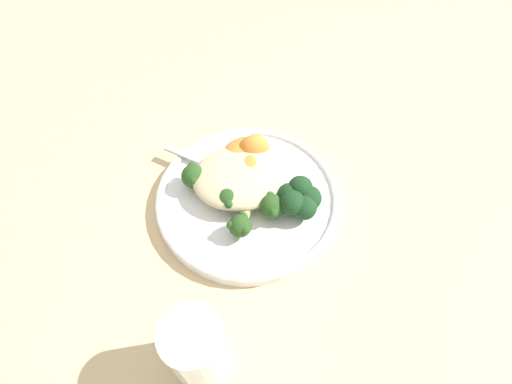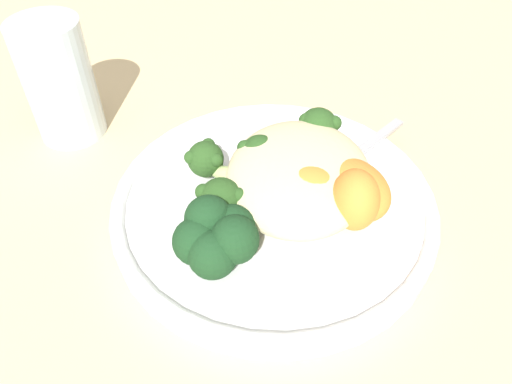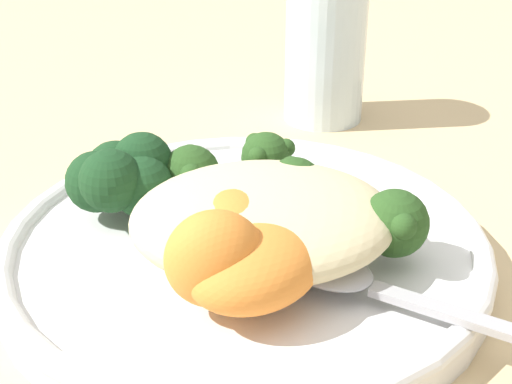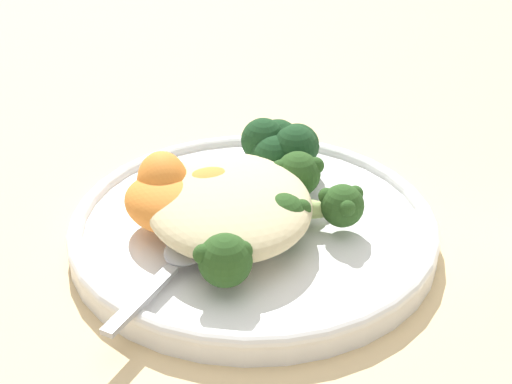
{
  "view_description": "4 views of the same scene",
  "coord_description": "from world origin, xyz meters",
  "px_view_note": "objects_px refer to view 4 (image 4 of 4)",
  "views": [
    {
      "loc": [
        -0.04,
        -0.34,
        0.49
      ],
      "look_at": [
        0.01,
        -0.04,
        0.05
      ],
      "focal_mm": 28.0,
      "sensor_mm": 36.0,
      "label": 1
    },
    {
      "loc": [
        0.28,
        0.01,
        0.31
      ],
      "look_at": [
        0.02,
        -0.03,
        0.04
      ],
      "focal_mm": 35.0,
      "sensor_mm": 36.0,
      "label": 2
    },
    {
      "loc": [
        0.03,
        0.31,
        0.22
      ],
      "look_at": [
        -0.01,
        -0.02,
        0.05
      ],
      "focal_mm": 50.0,
      "sensor_mm": 36.0,
      "label": 3
    },
    {
      "loc": [
        -0.51,
        0.06,
        0.35
      ],
      "look_at": [
        0.02,
        -0.02,
        0.03
      ],
      "focal_mm": 60.0,
      "sensor_mm": 36.0,
      "label": 4
    }
  ],
  "objects_px": {
    "plate": "(253,228)",
    "broccoli_stalk_0": "(225,251)",
    "quinoa_mound": "(230,204)",
    "sweet_potato_chunk_0": "(214,194)",
    "sweet_potato_chunk_2": "(168,204)",
    "kale_tuft": "(281,146)",
    "sweet_potato_chunk_3": "(208,213)",
    "spoon": "(181,257)",
    "sweet_potato_chunk_1": "(163,183)",
    "broccoli_stalk_2": "(303,207)",
    "broccoli_stalk_1": "(272,216)",
    "broccoli_stalk_3": "(285,181)"
  },
  "relations": [
    {
      "from": "quinoa_mound",
      "to": "sweet_potato_chunk_2",
      "type": "height_order",
      "value": "quinoa_mound"
    },
    {
      "from": "quinoa_mound",
      "to": "sweet_potato_chunk_2",
      "type": "relative_size",
      "value": 1.98
    },
    {
      "from": "plate",
      "to": "broccoli_stalk_3",
      "type": "bearing_deg",
      "value": -51.78
    },
    {
      "from": "broccoli_stalk_3",
      "to": "spoon",
      "type": "relative_size",
      "value": 0.88
    },
    {
      "from": "sweet_potato_chunk_1",
      "to": "kale_tuft",
      "type": "xyz_separation_m",
      "value": [
        0.05,
        -0.09,
        -0.0
      ]
    },
    {
      "from": "quinoa_mound",
      "to": "sweet_potato_chunk_2",
      "type": "distance_m",
      "value": 0.04
    },
    {
      "from": "broccoli_stalk_2",
      "to": "spoon",
      "type": "bearing_deg",
      "value": -141.98
    },
    {
      "from": "spoon",
      "to": "kale_tuft",
      "type": "bearing_deg",
      "value": 178.21
    },
    {
      "from": "quinoa_mound",
      "to": "kale_tuft",
      "type": "relative_size",
      "value": 2.19
    },
    {
      "from": "broccoli_stalk_0",
      "to": "sweet_potato_chunk_1",
      "type": "distance_m",
      "value": 0.08
    },
    {
      "from": "broccoli_stalk_0",
      "to": "sweet_potato_chunk_0",
      "type": "distance_m",
      "value": 0.07
    },
    {
      "from": "sweet_potato_chunk_1",
      "to": "sweet_potato_chunk_3",
      "type": "distance_m",
      "value": 0.04
    },
    {
      "from": "sweet_potato_chunk_3",
      "to": "sweet_potato_chunk_2",
      "type": "bearing_deg",
      "value": 64.69
    },
    {
      "from": "sweet_potato_chunk_0",
      "to": "sweet_potato_chunk_1",
      "type": "relative_size",
      "value": 1.29
    },
    {
      "from": "broccoli_stalk_2",
      "to": "sweet_potato_chunk_1",
      "type": "relative_size",
      "value": 2.65
    },
    {
      "from": "broccoli_stalk_2",
      "to": "kale_tuft",
      "type": "bearing_deg",
      "value": 107.38
    },
    {
      "from": "plate",
      "to": "sweet_potato_chunk_0",
      "type": "height_order",
      "value": "sweet_potato_chunk_0"
    },
    {
      "from": "quinoa_mound",
      "to": "broccoli_stalk_1",
      "type": "relative_size",
      "value": 1.84
    },
    {
      "from": "sweet_potato_chunk_2",
      "to": "broccoli_stalk_2",
      "type": "bearing_deg",
      "value": -96.7
    },
    {
      "from": "sweet_potato_chunk_2",
      "to": "kale_tuft",
      "type": "relative_size",
      "value": 1.11
    },
    {
      "from": "sweet_potato_chunk_1",
      "to": "broccoli_stalk_0",
      "type": "bearing_deg",
      "value": -156.0
    },
    {
      "from": "sweet_potato_chunk_3",
      "to": "quinoa_mound",
      "type": "bearing_deg",
      "value": -75.78
    },
    {
      "from": "sweet_potato_chunk_0",
      "to": "broccoli_stalk_1",
      "type": "bearing_deg",
      "value": -128.96
    },
    {
      "from": "sweet_potato_chunk_1",
      "to": "sweet_potato_chunk_2",
      "type": "distance_m",
      "value": 0.02
    },
    {
      "from": "broccoli_stalk_2",
      "to": "broccoli_stalk_3",
      "type": "relative_size",
      "value": 1.34
    },
    {
      "from": "broccoli_stalk_2",
      "to": "sweet_potato_chunk_1",
      "type": "distance_m",
      "value": 0.1
    },
    {
      "from": "quinoa_mound",
      "to": "broccoli_stalk_0",
      "type": "xyz_separation_m",
      "value": [
        -0.05,
        0.01,
        -0.0
      ]
    },
    {
      "from": "quinoa_mound",
      "to": "plate",
      "type": "bearing_deg",
      "value": -59.82
    },
    {
      "from": "sweet_potato_chunk_2",
      "to": "kale_tuft",
      "type": "height_order",
      "value": "kale_tuft"
    },
    {
      "from": "broccoli_stalk_2",
      "to": "kale_tuft",
      "type": "height_order",
      "value": "kale_tuft"
    },
    {
      "from": "sweet_potato_chunk_0",
      "to": "quinoa_mound",
      "type": "bearing_deg",
      "value": -146.91
    },
    {
      "from": "sweet_potato_chunk_0",
      "to": "spoon",
      "type": "height_order",
      "value": "sweet_potato_chunk_0"
    },
    {
      "from": "kale_tuft",
      "to": "spoon",
      "type": "distance_m",
      "value": 0.14
    },
    {
      "from": "plate",
      "to": "quinoa_mound",
      "type": "relative_size",
      "value": 1.96
    },
    {
      "from": "broccoli_stalk_1",
      "to": "sweet_potato_chunk_3",
      "type": "xyz_separation_m",
      "value": [
        0.01,
        0.04,
        -0.0
      ]
    },
    {
      "from": "plate",
      "to": "sweet_potato_chunk_3",
      "type": "distance_m",
      "value": 0.04
    },
    {
      "from": "sweet_potato_chunk_2",
      "to": "sweet_potato_chunk_1",
      "type": "bearing_deg",
      "value": 6.08
    },
    {
      "from": "broccoli_stalk_3",
      "to": "sweet_potato_chunk_3",
      "type": "xyz_separation_m",
      "value": [
        -0.04,
        0.06,
        -0.0
      ]
    },
    {
      "from": "broccoli_stalk_1",
      "to": "sweet_potato_chunk_1",
      "type": "distance_m",
      "value": 0.08
    },
    {
      "from": "plate",
      "to": "broccoli_stalk_2",
      "type": "height_order",
      "value": "broccoli_stalk_2"
    },
    {
      "from": "quinoa_mound",
      "to": "sweet_potato_chunk_0",
      "type": "distance_m",
      "value": 0.02
    },
    {
      "from": "plate",
      "to": "sweet_potato_chunk_0",
      "type": "distance_m",
      "value": 0.04
    },
    {
      "from": "broccoli_stalk_0",
      "to": "sweet_potato_chunk_2",
      "type": "distance_m",
      "value": 0.07
    },
    {
      "from": "quinoa_mound",
      "to": "sweet_potato_chunk_3",
      "type": "distance_m",
      "value": 0.02
    },
    {
      "from": "quinoa_mound",
      "to": "sweet_potato_chunk_0",
      "type": "xyz_separation_m",
      "value": [
        0.01,
        0.01,
        0.0
      ]
    },
    {
      "from": "plate",
      "to": "broccoli_stalk_0",
      "type": "relative_size",
      "value": 2.27
    },
    {
      "from": "spoon",
      "to": "quinoa_mound",
      "type": "bearing_deg",
      "value": 171.45
    },
    {
      "from": "broccoli_stalk_1",
      "to": "sweet_potato_chunk_1",
      "type": "relative_size",
      "value": 1.58
    },
    {
      "from": "quinoa_mound",
      "to": "kale_tuft",
      "type": "distance_m",
      "value": 0.09
    },
    {
      "from": "plate",
      "to": "sweet_potato_chunk_0",
      "type": "bearing_deg",
      "value": 80.52
    }
  ]
}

